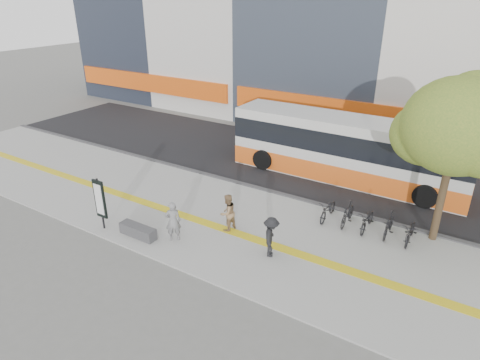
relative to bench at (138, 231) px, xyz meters
The scene contains 13 objects.
ground 2.88m from the bench, 24.78° to the left, with size 120.00×120.00×0.00m, color slate.
sidewalk 3.76m from the bench, 46.08° to the left, with size 40.00×7.00×0.08m, color gray.
tactile_strip 3.41m from the bench, 40.24° to the left, with size 40.00×0.45×0.01m, color gold.
street 10.53m from the bench, 75.70° to the left, with size 40.00×8.00×0.06m, color black.
curb 6.73m from the bench, 67.25° to the left, with size 40.00×0.25×0.14m, color #333335.
bench is the anchor object (origin of this frame).
signboard 1.94m from the bench, 169.19° to the right, with size 0.55×0.10×2.20m.
street_tree 12.23m from the bench, 31.62° to the left, with size 4.40×3.80×6.31m.
bus 10.95m from the bench, 63.09° to the left, with size 11.68×2.77×3.11m.
bicycle_row 9.07m from the bench, 34.98° to the left, with size 3.88×1.63×0.95m.
seated_woman 1.57m from the bench, 22.64° to the left, with size 0.59×0.39×1.61m, color black.
pedestrian_tan 3.56m from the bench, 39.98° to the left, with size 0.75×0.58×1.54m, color #94724E.
pedestrian_dark 5.27m from the bench, 17.71° to the left, with size 0.99×0.57×1.54m, color black.
Camera 1 is at (8.08, -10.83, 8.84)m, focal length 31.02 mm.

